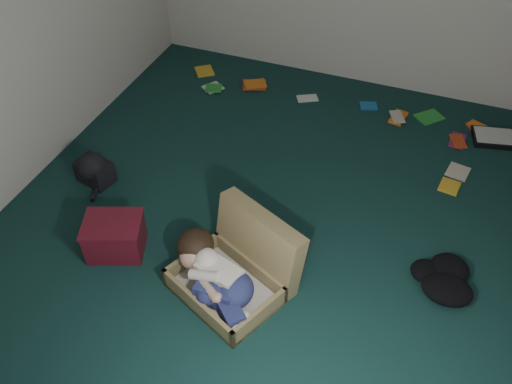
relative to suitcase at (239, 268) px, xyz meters
The scene contains 10 objects.
floor 0.75m from the suitcase, 97.49° to the left, with size 4.50×4.50×0.00m, color #123431.
wall_front 1.91m from the suitcase, 93.59° to the right, with size 4.50×4.50×0.00m, color silver.
wall_left 2.49m from the suitcase, 160.89° to the left, with size 4.50×4.50×0.00m, color silver.
suitcase is the anchor object (origin of this frame).
person 0.19m from the suitcase, 129.71° to the right, with size 0.69×0.60×0.33m.
maroon_bin 0.98m from the suitcase, behind, with size 0.52×0.46×0.29m.
backpack 1.67m from the suitcase, 160.14° to the left, with size 0.37×0.30×0.22m, color black, non-canonical shape.
clothing_pile 1.34m from the suitcase, 22.36° to the left, with size 0.47×0.38×0.15m, color black, non-canonical shape.
paper_tray 2.89m from the suitcase, 56.17° to the left, with size 0.44×0.37×0.05m.
book_scatter 2.33m from the suitcase, 81.69° to the left, with size 3.12×1.19×0.02m.
Camera 1 is at (1.06, -2.92, 3.15)m, focal length 38.00 mm.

